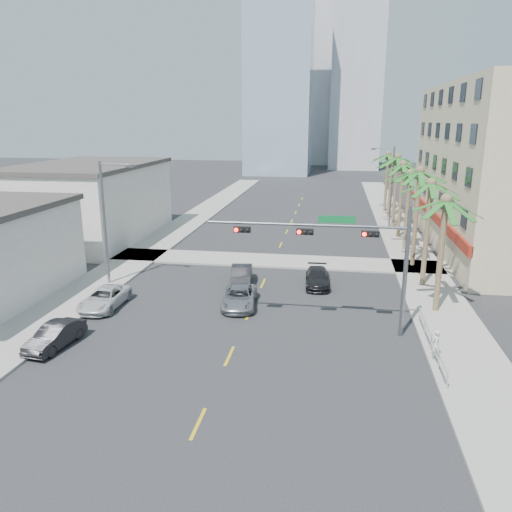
{
  "coord_description": "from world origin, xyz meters",
  "views": [
    {
      "loc": [
        5.05,
        -18.91,
        11.75
      ],
      "look_at": [
        0.29,
        10.92,
        3.5
      ],
      "focal_mm": 35.0,
      "sensor_mm": 36.0,
      "label": 1
    }
  ],
  "objects_px": {
    "car_parked_far": "(105,298)",
    "car_lane_right": "(317,278)",
    "car_lane_left": "(241,276)",
    "car_lane_center": "(239,297)",
    "car_parked_mid": "(55,336)",
    "pedestrian": "(435,345)",
    "traffic_signal_mast": "(347,247)"
  },
  "relations": [
    {
      "from": "car_parked_mid",
      "to": "car_lane_left",
      "type": "height_order",
      "value": "car_lane_left"
    },
    {
      "from": "car_lane_left",
      "to": "car_lane_center",
      "type": "xyz_separation_m",
      "value": [
        0.68,
        -4.36,
        -0.07
      ]
    },
    {
      "from": "car_parked_far",
      "to": "car_parked_mid",
      "type": "bearing_deg",
      "value": -90.05
    },
    {
      "from": "pedestrian",
      "to": "car_lane_center",
      "type": "bearing_deg",
      "value": -69.94
    },
    {
      "from": "car_parked_far",
      "to": "car_lane_center",
      "type": "relative_size",
      "value": 1.01
    },
    {
      "from": "car_lane_right",
      "to": "car_parked_far",
      "type": "bearing_deg",
      "value": -157.06
    },
    {
      "from": "traffic_signal_mast",
      "to": "car_lane_right",
      "type": "height_order",
      "value": "traffic_signal_mast"
    },
    {
      "from": "car_lane_left",
      "to": "pedestrian",
      "type": "bearing_deg",
      "value": -48.74
    },
    {
      "from": "car_parked_far",
      "to": "car_lane_left",
      "type": "height_order",
      "value": "car_lane_left"
    },
    {
      "from": "traffic_signal_mast",
      "to": "car_parked_mid",
      "type": "bearing_deg",
      "value": -163.99
    },
    {
      "from": "traffic_signal_mast",
      "to": "car_lane_center",
      "type": "xyz_separation_m",
      "value": [
        -6.63,
        3.14,
        -4.43
      ]
    },
    {
      "from": "car_lane_center",
      "to": "car_lane_left",
      "type": "bearing_deg",
      "value": 93.53
    },
    {
      "from": "car_parked_mid",
      "to": "car_lane_center",
      "type": "distance_m",
      "value": 11.38
    },
    {
      "from": "car_parked_far",
      "to": "car_lane_right",
      "type": "relative_size",
      "value": 1.08
    },
    {
      "from": "car_parked_mid",
      "to": "car_lane_right",
      "type": "distance_m",
      "value": 18.34
    },
    {
      "from": "car_lane_center",
      "to": "pedestrian",
      "type": "relative_size",
      "value": 2.86
    },
    {
      "from": "traffic_signal_mast",
      "to": "car_lane_left",
      "type": "relative_size",
      "value": 2.63
    },
    {
      "from": "traffic_signal_mast",
      "to": "car_lane_right",
      "type": "distance_m",
      "value": 9.45
    },
    {
      "from": "traffic_signal_mast",
      "to": "pedestrian",
      "type": "bearing_deg",
      "value": -33.15
    },
    {
      "from": "car_parked_far",
      "to": "pedestrian",
      "type": "relative_size",
      "value": 2.9
    },
    {
      "from": "car_lane_left",
      "to": "car_lane_center",
      "type": "distance_m",
      "value": 4.41
    },
    {
      "from": "traffic_signal_mast",
      "to": "car_lane_center",
      "type": "height_order",
      "value": "traffic_signal_mast"
    },
    {
      "from": "car_parked_mid",
      "to": "pedestrian",
      "type": "height_order",
      "value": "pedestrian"
    },
    {
      "from": "traffic_signal_mast",
      "to": "car_lane_center",
      "type": "relative_size",
      "value": 2.46
    },
    {
      "from": "car_parked_mid",
      "to": "car_lane_right",
      "type": "height_order",
      "value": "car_parked_mid"
    },
    {
      "from": "traffic_signal_mast",
      "to": "car_lane_left",
      "type": "bearing_deg",
      "value": 134.27
    },
    {
      "from": "car_parked_far",
      "to": "pedestrian",
      "type": "distance_m",
      "value": 20.21
    },
    {
      "from": "pedestrian",
      "to": "car_parked_mid",
      "type": "bearing_deg",
      "value": -37.2
    },
    {
      "from": "traffic_signal_mast",
      "to": "car_lane_right",
      "type": "xyz_separation_m",
      "value": [
        -1.77,
        8.15,
        -4.45
      ]
    },
    {
      "from": "car_lane_center",
      "to": "car_parked_far",
      "type": "bearing_deg",
      "value": -174.78
    },
    {
      "from": "car_parked_mid",
      "to": "pedestrian",
      "type": "xyz_separation_m",
      "value": [
        19.7,
        1.41,
        0.3
      ]
    },
    {
      "from": "car_parked_mid",
      "to": "car_lane_left",
      "type": "xyz_separation_m",
      "value": [
        7.88,
        11.85,
        0.06
      ]
    }
  ]
}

